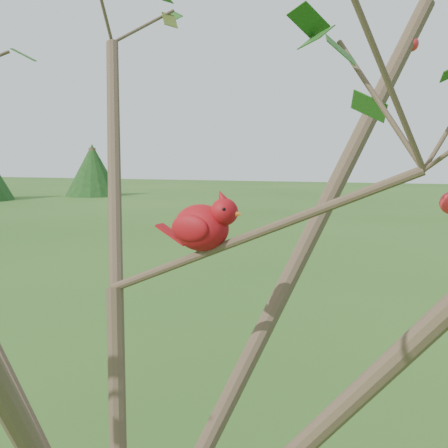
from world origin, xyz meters
name	(u,v)px	position (x,y,z in m)	size (l,w,h in m)	color
crabapple_tree	(119,212)	(0.03, -0.02, 2.12)	(2.35, 2.05, 2.95)	#3A2C1F
cardinal	(204,225)	(0.15, 0.08, 2.09)	(0.19, 0.11, 0.13)	#A10D15
distant_trees	(345,166)	(-2.22, 24.80, 1.50)	(36.24, 13.67, 3.36)	#3A2C1F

